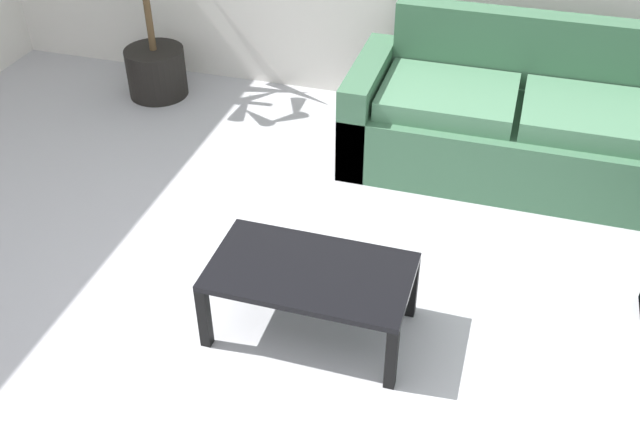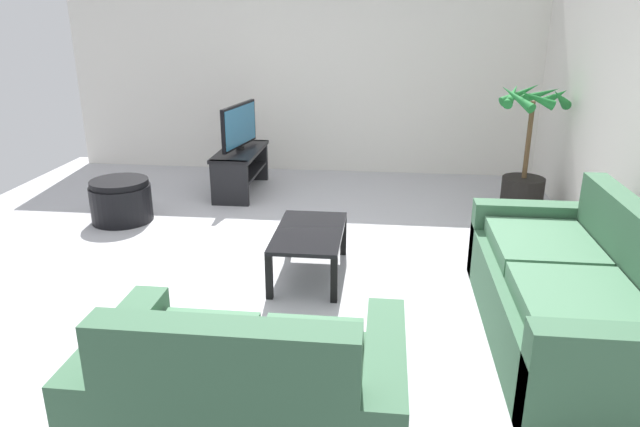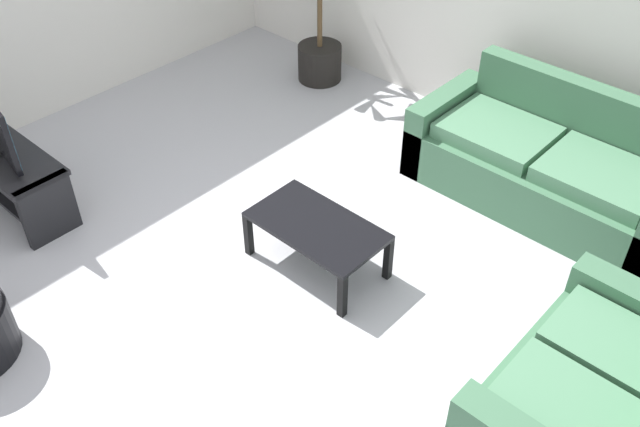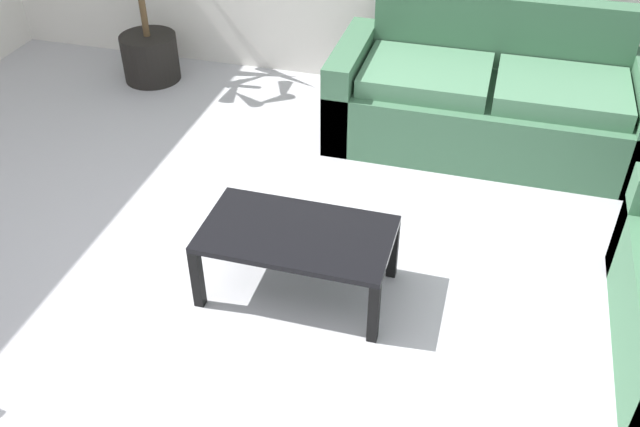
# 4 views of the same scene
# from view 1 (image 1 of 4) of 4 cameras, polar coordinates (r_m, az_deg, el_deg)

# --- Properties ---
(ground_plane) EXTENTS (6.60, 6.60, 0.00)m
(ground_plane) POSITION_cam_1_polar(r_m,az_deg,el_deg) (3.36, -7.71, -14.08)
(ground_plane) COLOR #B2B2B7
(couch_main) EXTENTS (2.06, 0.90, 0.90)m
(couch_main) POSITION_cam_1_polar(r_m,az_deg,el_deg) (4.76, 14.97, 6.65)
(couch_main) COLOR #3F6B4C
(couch_main) RESTS_ON ground
(coffee_table) EXTENTS (0.94, 0.53, 0.38)m
(coffee_table) POSITION_cam_1_polar(r_m,az_deg,el_deg) (3.40, -0.75, -5.02)
(coffee_table) COLOR black
(coffee_table) RESTS_ON ground
(potted_palm) EXTENTS (0.73, 0.76, 1.35)m
(potted_palm) POSITION_cam_1_polar(r_m,az_deg,el_deg) (5.56, -13.05, 13.68)
(potted_palm) COLOR black
(potted_palm) RESTS_ON ground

